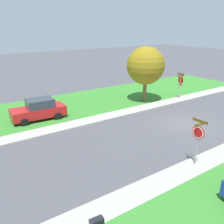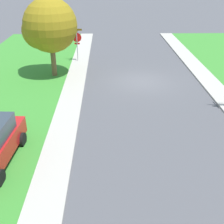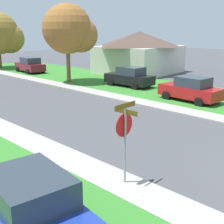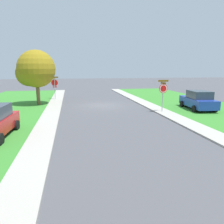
# 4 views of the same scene
# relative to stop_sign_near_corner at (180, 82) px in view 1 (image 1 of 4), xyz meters

# --- Properties ---
(ground_plane) EXTENTS (120.00, 120.00, 0.00)m
(ground_plane) POSITION_rel_stop_sign_near_corner_xyz_m (-4.89, 4.92, -1.88)
(ground_plane) COLOR #4C4C51
(sidewalk_east) EXTENTS (1.40, 56.00, 0.10)m
(sidewalk_east) POSITION_rel_stop_sign_near_corner_xyz_m (-0.19, 16.92, -1.83)
(sidewalk_east) COLOR #ADA89E
(sidewalk_east) RESTS_ON ground
(sidewalk_west) EXTENTS (1.40, 56.00, 0.10)m
(sidewalk_west) POSITION_rel_stop_sign_near_corner_xyz_m (-9.59, 16.92, -1.83)
(sidewalk_west) COLOR #ADA89E
(sidewalk_west) RESTS_ON ground
(stop_sign_near_corner) EXTENTS (0.91, 0.91, 2.77)m
(stop_sign_near_corner) POSITION_rel_stop_sign_near_corner_xyz_m (0.00, 0.00, 0.00)
(stop_sign_near_corner) COLOR #9E9EA3
(stop_sign_near_corner) RESTS_ON ground
(stop_sign_far_corner) EXTENTS (0.92, 0.92, 2.77)m
(stop_sign_far_corner) POSITION_rel_stop_sign_near_corner_xyz_m (-9.48, 9.50, 0.01)
(stop_sign_far_corner) COLOR #9E9EA3
(stop_sign_far_corner) RESTS_ON ground
(car_red_across_road) EXTENTS (2.24, 4.40, 1.76)m
(car_red_across_road) POSITION_rel_stop_sign_near_corner_xyz_m (2.46, 14.18, -1.00)
(car_red_across_road) COLOR red
(car_red_across_road) RESTS_ON ground
(tree_sidewalk_near) EXTENTS (3.99, 3.72, 5.53)m
(tree_sidewalk_near) POSITION_rel_stop_sign_near_corner_xyz_m (1.64, 3.46, 1.66)
(tree_sidewalk_near) COLOR brown
(tree_sidewalk_near) RESTS_ON ground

